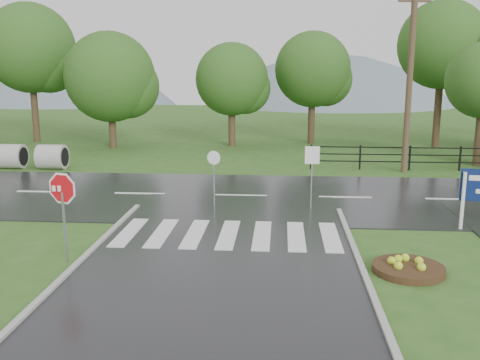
{
  "coord_description": "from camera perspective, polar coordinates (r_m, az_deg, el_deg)",
  "views": [
    {
      "loc": [
        1.51,
        -10.08,
        4.92
      ],
      "look_at": [
        0.27,
        6.0,
        1.5
      ],
      "focal_mm": 40.0,
      "sensor_mm": 36.0,
      "label": 1
    }
  ],
  "objects": [
    {
      "name": "stop_sign",
      "position": [
        14.16,
        -18.4,
        -1.61
      ],
      "size": [
        1.06,
        0.34,
        2.49
      ],
      "color": "#939399",
      "rests_on": "ground"
    },
    {
      "name": "ground",
      "position": [
        11.32,
        -3.81,
        -13.82
      ],
      "size": [
        120.0,
        120.0,
        0.0
      ],
      "primitive_type": "plane",
      "color": "#2E571D",
      "rests_on": "ground"
    },
    {
      "name": "fence_west",
      "position": [
        27.15,
        17.66,
        2.51
      ],
      "size": [
        9.58,
        0.08,
        1.2
      ],
      "color": "black",
      "rests_on": "ground"
    },
    {
      "name": "main_road",
      "position": [
        20.73,
        0.11,
        -1.76
      ],
      "size": [
        90.0,
        8.0,
        0.04
      ],
      "primitive_type": "cube",
      "color": "black",
      "rests_on": "ground"
    },
    {
      "name": "utility_pole_east",
      "position": [
        26.26,
        17.64,
        10.08
      ],
      "size": [
        1.5,
        0.31,
        8.47
      ],
      "color": "#473523",
      "rests_on": "ground"
    },
    {
      "name": "flower_bed",
      "position": [
        13.83,
        17.54,
        -8.88
      ],
      "size": [
        1.74,
        1.74,
        0.35
      ],
      "color": "#332111",
      "rests_on": "ground"
    },
    {
      "name": "reg_sign_round",
      "position": [
        18.64,
        -2.8,
        0.86
      ],
      "size": [
        0.47,
        0.14,
        2.08
      ],
      "color": "#939399",
      "rests_on": "ground"
    },
    {
      "name": "reg_sign_small",
      "position": [
        18.6,
        7.69,
        1.54
      ],
      "size": [
        0.5,
        0.06,
        2.26
      ],
      "color": "#939399",
      "rests_on": "ground"
    },
    {
      "name": "treeline",
      "position": [
        34.44,
        3.53,
        3.74
      ],
      "size": [
        83.2,
        5.2,
        10.0
      ],
      "color": "#265119",
      "rests_on": "ground"
    },
    {
      "name": "hills",
      "position": [
        77.85,
        5.73,
        -3.32
      ],
      "size": [
        102.0,
        48.0,
        48.0
      ],
      "color": "slate",
      "rests_on": "ground"
    },
    {
      "name": "crosswalk",
      "position": [
        15.92,
        -1.25,
        -5.81
      ],
      "size": [
        6.5,
        2.8,
        0.02
      ],
      "color": "silver",
      "rests_on": "ground"
    }
  ]
}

